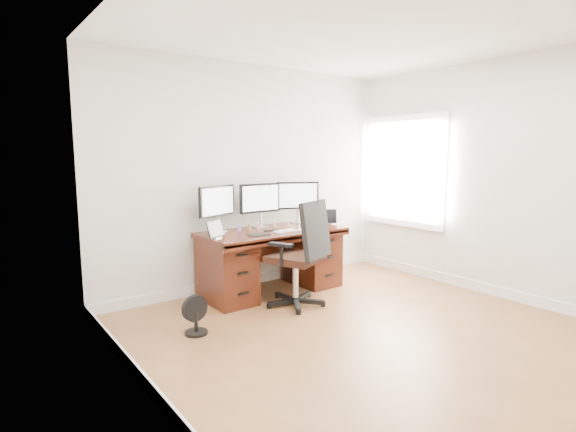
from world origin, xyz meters
TOP-DOWN VIEW (x-y plane):
  - ground at (0.00, 0.00)m, footprint 4.50×4.50m
  - back_wall at (0.00, 2.25)m, footprint 4.00×0.10m
  - right_wall at (2.00, 0.11)m, footprint 0.10×4.50m
  - desk at (0.00, 1.83)m, footprint 1.70×0.80m
  - office_chair at (-0.04, 1.23)m, footprint 0.80×0.80m
  - floor_fan at (-1.28, 1.18)m, footprint 0.25×0.21m
  - monitor_left at (-0.58, 2.07)m, footprint 0.53×0.22m
  - monitor_center at (-0.00, 2.07)m, footprint 0.55×0.14m
  - monitor_right at (0.58, 2.07)m, footprint 0.52×0.24m
  - tablet_left at (-0.77, 1.75)m, footprint 0.25×0.16m
  - tablet_right at (0.81, 1.75)m, footprint 0.23×0.19m
  - keyboard at (0.06, 1.63)m, footprint 0.29×0.15m
  - trackpad at (0.27, 1.57)m, footprint 0.16×0.16m
  - drawing_tablet at (-0.30, 1.63)m, footprint 0.23×0.15m
  - phone at (-0.04, 1.79)m, footprint 0.15×0.09m
  - figurine_purple at (-0.37, 1.95)m, footprint 0.04×0.04m
  - figurine_brown at (-0.23, 1.95)m, footprint 0.04×0.04m
  - figurine_pink at (-0.11, 1.95)m, footprint 0.04×0.04m
  - figurine_yellow at (0.13, 1.95)m, footprint 0.04×0.04m

SIDE VIEW (x-z plane):
  - ground at x=0.00m, z-range 0.00..0.00m
  - floor_fan at x=-1.28m, z-range -0.01..0.35m
  - office_chair at x=-0.04m, z-range -0.20..0.96m
  - desk at x=0.00m, z-range 0.03..0.78m
  - trackpad at x=0.27m, z-range 0.75..0.76m
  - drawing_tablet at x=-0.30m, z-range 0.75..0.76m
  - phone at x=-0.04m, z-range 0.75..0.76m
  - keyboard at x=0.06m, z-range 0.75..0.76m
  - figurine_purple at x=-0.37m, z-range 0.75..0.84m
  - figurine_brown at x=-0.23m, z-range 0.75..0.84m
  - figurine_pink at x=-0.11m, z-range 0.75..0.84m
  - figurine_yellow at x=0.13m, z-range 0.75..0.84m
  - tablet_left at x=-0.77m, z-range 0.74..0.93m
  - tablet_right at x=0.81m, z-range 0.74..0.93m
  - monitor_left at x=-0.58m, z-range 0.82..1.35m
  - monitor_center at x=0.00m, z-range 0.82..1.35m
  - monitor_right at x=0.58m, z-range 0.82..1.35m
  - back_wall at x=0.00m, z-range 0.00..2.70m
  - right_wall at x=2.00m, z-range 0.00..2.70m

